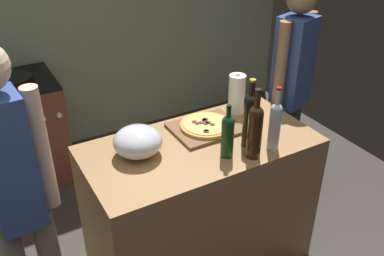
% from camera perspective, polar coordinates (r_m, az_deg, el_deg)
% --- Properties ---
extents(ground_plane, '(4.46, 3.22, 0.02)m').
position_cam_1_polar(ground_plane, '(3.31, -7.17, -11.98)').
color(ground_plane, '#3F3833').
extents(kitchen_wall_rear, '(4.46, 0.10, 2.60)m').
position_cam_1_polar(kitchen_wall_rear, '(3.88, -16.77, 15.53)').
color(kitchen_wall_rear, '#99A889').
rests_on(kitchen_wall_rear, ground_plane).
extents(counter, '(1.33, 0.68, 0.91)m').
position_cam_1_polar(counter, '(2.69, 1.07, -10.32)').
color(counter, '#9E7247').
rests_on(counter, ground_plane).
extents(cutting_board, '(0.40, 0.32, 0.02)m').
position_cam_1_polar(cutting_board, '(2.54, 1.88, -0.00)').
color(cutting_board, brown).
rests_on(cutting_board, counter).
extents(pizza, '(0.31, 0.31, 0.03)m').
position_cam_1_polar(pizza, '(2.53, 1.88, 0.41)').
color(pizza, tan).
rests_on(pizza, cutting_board).
extents(mixing_bowl, '(0.27, 0.27, 0.16)m').
position_cam_1_polar(mixing_bowl, '(2.29, -7.27, -1.81)').
color(mixing_bowl, '#B2B2B7').
rests_on(mixing_bowl, counter).
extents(paper_towel_roll, '(0.11, 0.11, 0.26)m').
position_cam_1_polar(paper_towel_roll, '(2.70, 6.00, 4.55)').
color(paper_towel_roll, white).
rests_on(paper_towel_roll, counter).
extents(wine_bottle_green, '(0.08, 0.08, 0.40)m').
position_cam_1_polar(wine_bottle_green, '(2.24, 8.43, -0.12)').
color(wine_bottle_green, '#331E0F').
rests_on(wine_bottle_green, counter).
extents(wine_bottle_amber, '(0.08, 0.08, 0.40)m').
position_cam_1_polar(wine_bottle_amber, '(2.34, 7.77, 1.46)').
color(wine_bottle_amber, black).
rests_on(wine_bottle_amber, counter).
extents(wine_bottle_dark, '(0.07, 0.07, 0.37)m').
position_cam_1_polar(wine_bottle_dark, '(2.34, 11.04, 0.58)').
color(wine_bottle_dark, silver).
rests_on(wine_bottle_dark, counter).
extents(wine_bottle_clear, '(0.07, 0.07, 0.31)m').
position_cam_1_polar(wine_bottle_clear, '(2.25, 4.78, -0.84)').
color(wine_bottle_clear, '#143819').
rests_on(wine_bottle_clear, counter).
extents(stove, '(0.60, 0.63, 0.91)m').
position_cam_1_polar(stove, '(3.73, -21.52, -0.28)').
color(stove, brown).
rests_on(stove, ground_plane).
extents(person_in_stripes, '(0.37, 0.22, 1.71)m').
position_cam_1_polar(person_in_stripes, '(2.07, -22.43, -8.61)').
color(person_in_stripes, slate).
rests_on(person_in_stripes, ground_plane).
extents(person_in_red, '(0.38, 0.26, 1.67)m').
position_cam_1_polar(person_in_red, '(3.05, 13.06, 5.51)').
color(person_in_red, '#383D4C').
rests_on(person_in_red, ground_plane).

